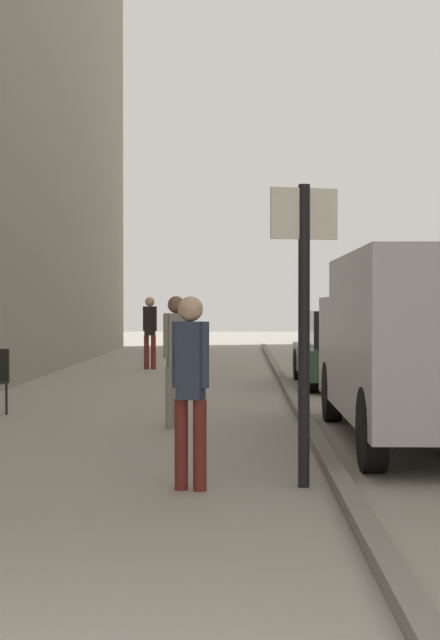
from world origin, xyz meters
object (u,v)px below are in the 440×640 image
pedestrian_main_foreground (150,328)px  pedestrian_far_crossing (190,378)px  parked_car (347,349)px  pedestrian_mid_block (176,352)px  delivery_van (430,341)px  street_sign_post (304,308)px

pedestrian_main_foreground → pedestrian_far_crossing: size_ratio=1.07×
pedestrian_far_crossing → parked_car: bearing=91.1°
pedestrian_mid_block → delivery_van: delivery_van is taller
delivery_van → street_sign_post: bearing=-121.5°
parked_car → street_sign_post: bearing=-99.4°
parked_car → pedestrian_mid_block: bearing=-115.3°
pedestrian_main_foreground → parked_car: pedestrian_main_foreground is taller
delivery_van → pedestrian_far_crossing: bearing=-132.8°
pedestrian_main_foreground → pedestrian_far_crossing: bearing=-72.1°
pedestrian_far_crossing → delivery_van: 3.80m
delivery_van → parked_car: bearing=90.7°
street_sign_post → pedestrian_main_foreground: bearing=-95.2°
pedestrian_far_crossing → parked_car: size_ratio=0.39×
pedestrian_mid_block → pedestrian_far_crossing: bearing=-99.7°
parked_car → street_sign_post: (-1.52, -10.18, 0.83)m
pedestrian_main_foreground → pedestrian_far_crossing: (1.77, -14.82, -0.07)m
pedestrian_mid_block → street_sign_post: (1.36, -3.83, 0.58)m
pedestrian_mid_block → delivery_van: (2.97, -1.21, 0.18)m
pedestrian_far_crossing → delivery_van: (2.58, 2.79, 0.21)m
parked_car → delivery_van: bearing=-90.2°
pedestrian_mid_block → pedestrian_far_crossing: (0.39, -3.99, -0.02)m
delivery_van → pedestrian_mid_block: bearing=157.9°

